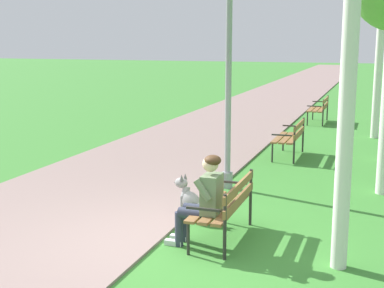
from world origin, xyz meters
TOP-DOWN VIEW (x-y plane):
  - ground_plane at (0.00, 0.00)m, footprint 120.00×120.00m
  - paved_path at (-2.15, 24.00)m, footprint 3.98×60.00m
  - park_bench_near at (0.65, 0.55)m, footprint 0.55×1.50m
  - park_bench_mid at (0.62, 6.21)m, footprint 0.55×1.50m
  - park_bench_far at (0.65, 11.84)m, footprint 0.55×1.50m
  - person_seated_on_near_bench at (0.44, 0.21)m, footprint 0.74×0.49m
  - dog_grey at (-0.02, 1.13)m, footprint 0.81×0.41m
  - lamp_post_near at (-0.05, 3.12)m, footprint 0.24×0.24m

SIDE VIEW (x-z plane):
  - ground_plane at x=0.00m, z-range 0.00..0.00m
  - paved_path at x=-2.15m, z-range 0.00..0.04m
  - dog_grey at x=-0.02m, z-range -0.09..0.61m
  - park_bench_near at x=0.65m, z-range 0.09..0.94m
  - park_bench_mid at x=0.62m, z-range 0.09..0.94m
  - park_bench_far at x=0.65m, z-range 0.09..0.94m
  - person_seated_on_near_bench at x=0.44m, z-range 0.06..1.31m
  - lamp_post_near at x=-0.05m, z-range 0.08..4.65m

